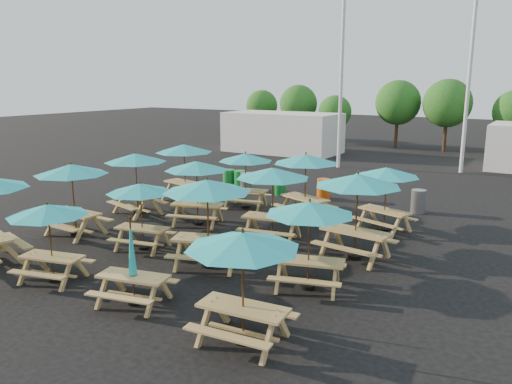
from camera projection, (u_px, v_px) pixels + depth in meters
The scene contains 30 objects.
ground at pixel (233, 232), 16.90m from camera, with size 120.00×120.00×0.00m, color black.
picnic_unit_1 at pixel (72, 173), 16.10m from camera, with size 2.39×2.39×2.40m.
picnic_unit_2 at pixel (136, 161), 18.72m from camera, with size 2.80×2.80×2.37m.
picnic_unit_3 at pixel (184, 151), 20.83m from camera, with size 2.69×2.69×2.44m.
picnic_unit_4 at pixel (48, 214), 12.36m from camera, with size 2.42×2.42×2.04m.
picnic_unit_5 at pixel (140, 192), 14.79m from camera, with size 2.39×2.39×2.05m.
picnic_unit_6 at pixel (197, 169), 17.35m from camera, with size 2.85×2.85×2.30m.
picnic_unit_7 at pixel (246, 160), 19.73m from camera, with size 2.60×2.60×2.22m.
picnic_unit_8 at pixel (133, 269), 11.26m from camera, with size 1.91×1.75×2.08m.
picnic_unit_9 at pixel (207, 190), 13.29m from camera, with size 3.08×3.08×2.46m.
picnic_unit_10 at pixel (273, 176), 15.54m from camera, with size 2.72×2.72×2.39m.
picnic_unit_11 at pixel (306, 162), 18.11m from camera, with size 3.01×3.01×2.43m.
picnic_unit_12 at pixel (243, 246), 9.33m from camera, with size 2.41×2.41×2.26m.
picnic_unit_13 at pixel (310, 212), 11.87m from camera, with size 2.70×2.70×2.22m.
picnic_unit_14 at pixel (358, 184), 13.92m from camera, with size 2.68×2.68×2.49m.
picnic_unit_15 at pixel (387, 175), 16.60m from camera, with size 2.71×2.71×2.22m.
waste_bin_0 at pixel (240, 180), 23.40m from camera, with size 0.56×0.56×0.90m, color #178330.
waste_bin_1 at pixel (229, 179), 23.69m from camera, with size 0.56×0.56×0.90m, color #178330.
waste_bin_2 at pixel (247, 183), 22.81m from camera, with size 0.56×0.56×0.90m, color gray.
waste_bin_3 at pixel (280, 185), 22.25m from camera, with size 0.56×0.56×0.90m, color #178330.
waste_bin_4 at pixel (323, 189), 21.44m from camera, with size 0.56×0.56×0.90m, color #D2510C.
waste_bin_5 at pixel (418, 201), 19.28m from camera, with size 0.56×0.56×0.90m, color gray.
mast_0 at pixel (342, 63), 28.24m from camera, with size 0.20×0.20×12.00m, color silver.
mast_1 at pixel (471, 62), 26.57m from camera, with size 0.20×0.20×12.00m, color silver.
event_tent_0 at pixel (282, 133), 35.65m from camera, with size 8.00×4.00×2.80m, color silver.
tree_0 at pixel (262, 106), 44.47m from camera, with size 2.80×2.80×4.24m.
tree_1 at pixel (298, 104), 41.06m from camera, with size 3.11×3.11×4.72m.
tree_2 at pixel (335, 112), 39.25m from camera, with size 2.59×2.59×3.93m.
tree_3 at pixel (398, 103), 37.58m from camera, with size 3.36×3.36×5.09m.
tree_4 at pixel (448, 103), 35.31m from camera, with size 3.41×3.41×5.17m.
Camera 1 is at (9.19, -13.37, 4.99)m, focal length 35.00 mm.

